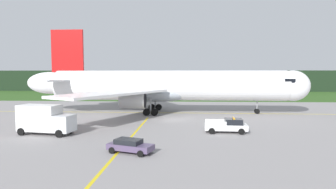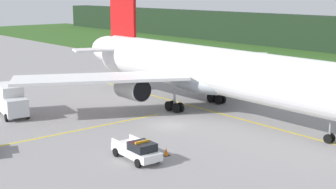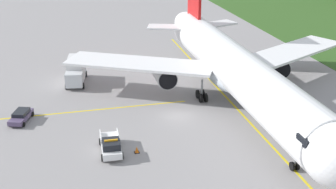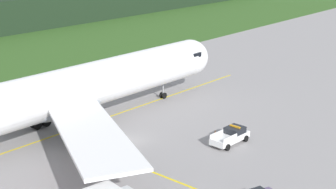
# 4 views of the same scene
# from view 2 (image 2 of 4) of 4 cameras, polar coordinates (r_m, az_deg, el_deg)

# --- Properties ---
(ground) EXTENTS (320.00, 320.00, 0.00)m
(ground) POSITION_cam_2_polar(r_m,az_deg,el_deg) (54.01, 0.02, -3.54)
(ground) COLOR gray
(taxiway_centerline_main) EXTENTS (67.66, 1.46, 0.01)m
(taxiway_centerline_main) POSITION_cam_2_polar(r_m,az_deg,el_deg) (59.97, 5.31, -2.01)
(taxiway_centerline_main) COLOR yellow
(taxiway_centerline_main) RESTS_ON ground
(taxiway_centerline_spur) EXTENTS (0.93, 36.35, 0.01)m
(taxiway_centerline_spur) POSITION_cam_2_polar(r_m,az_deg,el_deg) (49.82, -17.84, -5.48)
(taxiway_centerline_spur) COLOR yellow
(taxiway_centerline_spur) RESTS_ON ground
(airliner) EXTENTS (52.63, 43.28, 15.55)m
(airliner) POSITION_cam_2_polar(r_m,az_deg,el_deg) (59.42, 4.96, 2.77)
(airliner) COLOR white
(airliner) RESTS_ON ground
(ops_pickup_truck) EXTENTS (5.33, 2.51, 1.94)m
(ops_pickup_truck) POSITION_cam_2_polar(r_m,az_deg,el_deg) (42.82, -3.57, -6.51)
(ops_pickup_truck) COLOR white
(ops_pickup_truck) RESTS_ON ground
(catering_truck) EXTENTS (7.07, 3.64, 3.75)m
(catering_truck) POSITION_cam_2_polar(r_m,az_deg,el_deg) (60.61, -17.89, -0.58)
(catering_truck) COLOR silver
(catering_truck) RESTS_ON ground
(apron_cone) EXTENTS (0.57, 0.57, 0.72)m
(apron_cone) POSITION_cam_2_polar(r_m,az_deg,el_deg) (44.05, -0.22, -6.71)
(apron_cone) COLOR black
(apron_cone) RESTS_ON ground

